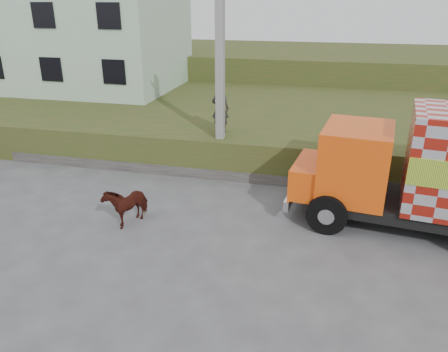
# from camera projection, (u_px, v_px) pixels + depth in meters

# --- Properties ---
(ground) EXTENTS (120.00, 120.00, 0.00)m
(ground) POSITION_uv_depth(u_px,v_px,m) (216.00, 233.00, 13.00)
(ground) COLOR #474749
(ground) RESTS_ON ground
(embankment) EXTENTS (40.00, 12.00, 1.50)m
(embankment) POSITION_uv_depth(u_px,v_px,m) (266.00, 122.00, 21.70)
(embankment) COLOR #2E4818
(embankment) RESTS_ON ground
(embankment_far) EXTENTS (40.00, 12.00, 3.00)m
(embankment_far) POSITION_uv_depth(u_px,v_px,m) (290.00, 70.00, 32.20)
(embankment_far) COLOR #2E4818
(embankment_far) RESTS_ON ground
(retaining_strip) EXTENTS (16.00, 0.50, 0.40)m
(retaining_strip) POSITION_uv_depth(u_px,v_px,m) (193.00, 171.00, 17.13)
(retaining_strip) COLOR #595651
(retaining_strip) RESTS_ON ground
(building) EXTENTS (10.00, 8.00, 6.00)m
(building) POSITION_uv_depth(u_px,v_px,m) (88.00, 34.00, 25.36)
(building) COLOR #A6C2AA
(building) RESTS_ON embankment
(utility_pole) EXTENTS (1.20, 0.30, 8.00)m
(utility_pole) POSITION_uv_depth(u_px,v_px,m) (220.00, 70.00, 15.80)
(utility_pole) COLOR gray
(utility_pole) RESTS_ON ground
(cow) EXTENTS (1.13, 1.62, 1.25)m
(cow) POSITION_uv_depth(u_px,v_px,m) (126.00, 203.00, 13.47)
(cow) COLOR black
(cow) RESTS_ON ground
(pedestrian) EXTENTS (0.73, 0.52, 1.87)m
(pedestrian) POSITION_uv_depth(u_px,v_px,m) (220.00, 109.00, 17.22)
(pedestrian) COLOR #2A2825
(pedestrian) RESTS_ON embankment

